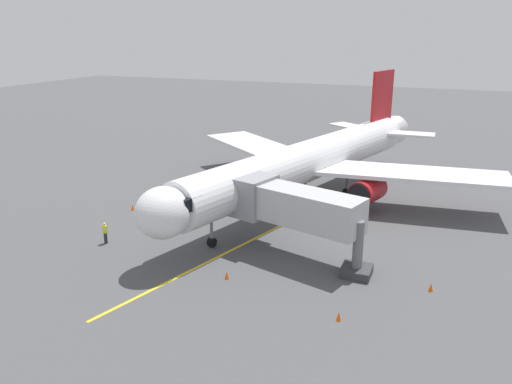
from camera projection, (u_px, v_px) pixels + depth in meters
ground_plane at (295, 203)px, 48.76m from camera, size 220.00×220.00×0.00m
apron_lead_in_line at (287, 222)px, 43.96m from camera, size 11.44×38.46×0.01m
airplane at (310, 161)px, 48.26m from camera, size 33.41×39.57×11.50m
jet_bridge at (289, 206)px, 36.72m from camera, size 11.43×5.70×5.40m
ground_crew_marshaller at (105, 233)px, 39.44m from camera, size 0.46×0.37×1.71m
belt_loader_near_nose at (296, 154)px, 65.08m from camera, size 3.09×4.64×2.32m
safety_cone_nose_left at (339, 316)px, 29.07m from camera, size 0.32×0.32×0.55m
safety_cone_nose_right at (227, 275)px, 33.95m from camera, size 0.32×0.32×0.55m
safety_cone_wing_port at (133, 207)px, 46.87m from camera, size 0.32×0.32×0.55m
safety_cone_wing_starboard at (431, 287)px, 32.34m from camera, size 0.32×0.32×0.55m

